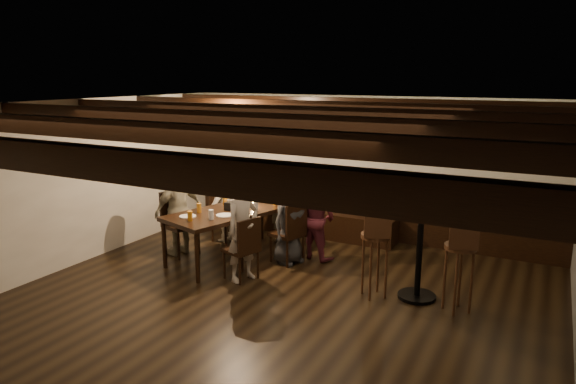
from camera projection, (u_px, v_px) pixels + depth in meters
The scene contains 27 objects.
room at pixel (315, 188), 7.71m from camera, with size 7.00×7.00×7.00m.
dining_table at pixel (233, 214), 7.69m from camera, with size 1.45×2.21×0.76m.
chair_left_near at pixel (226, 224), 8.58m from camera, with size 0.53×0.53×0.94m.
chair_left_far at pixel (181, 235), 7.95m from camera, with size 0.56×0.56×0.99m.
chair_right_near at pixel (288, 244), 7.61m from camera, with size 0.52×0.52×0.92m.
chair_right_far at pixel (242, 260), 6.98m from camera, with size 0.50×0.50×0.88m.
person_bench_left at pixel (239, 200), 8.95m from camera, with size 0.59×0.38×1.21m, color #28292B.
person_bench_centre at pixel (282, 204), 8.43m from camera, with size 0.48×0.31×1.31m, color #9E977E.
person_bench_right at pixel (317, 218), 7.72m from camera, with size 0.62×0.48×1.27m, color maroon.
person_left_near at pixel (225, 203), 8.52m from camera, with size 0.84×0.48×1.30m, color #9C9584.
person_left_far at pixel (179, 210), 7.88m from camera, with size 0.82×0.34×1.40m, color gray.
person_right_near at pixel (289, 222), 7.51m from camera, with size 0.62×0.40×1.27m, color #28292B.
person_right_far at pixel (243, 230), 6.86m from camera, with size 0.52×0.34×1.41m, color #A89C8E.
pint_a at pixel (255, 195), 8.34m from camera, with size 0.07×0.07×0.14m, color #BF7219.
pint_b at pixel (275, 200), 7.94m from camera, with size 0.07×0.07×0.14m, color #BF7219.
pint_c at pixel (225, 201), 7.93m from camera, with size 0.07×0.07×0.14m, color #BF7219.
pint_d at pixel (256, 206), 7.59m from camera, with size 0.07×0.07×0.14m, color silver.
pint_e at pixel (199, 208), 7.49m from camera, with size 0.07×0.07×0.14m, color #BF7219.
pint_f at pixel (211, 215), 7.14m from camera, with size 0.07×0.07×0.14m, color silver.
pint_g at pixel (190, 216), 7.06m from camera, with size 0.07×0.07×0.14m, color #BF7219.
plate_near at pixel (188, 216), 7.28m from camera, with size 0.24×0.24×0.01m, color white.
plate_far at pixel (224, 215), 7.34m from camera, with size 0.24×0.24×0.01m, color white.
condiment_caddy at pixel (230, 206), 7.62m from camera, with size 0.15×0.10×0.12m, color black.
candle at pixel (253, 206), 7.80m from camera, with size 0.05×0.05×0.05m, color beige.
high_top_table at pixel (420, 241), 6.27m from camera, with size 0.65×0.65×1.15m.
bar_stool_left at pixel (375, 264), 6.39m from camera, with size 0.41×0.42×1.16m.
bar_stool_right at pixel (458, 277), 5.98m from camera, with size 0.40×0.41×1.16m.
Camera 1 is at (2.85, -4.65, 2.72)m, focal length 32.00 mm.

